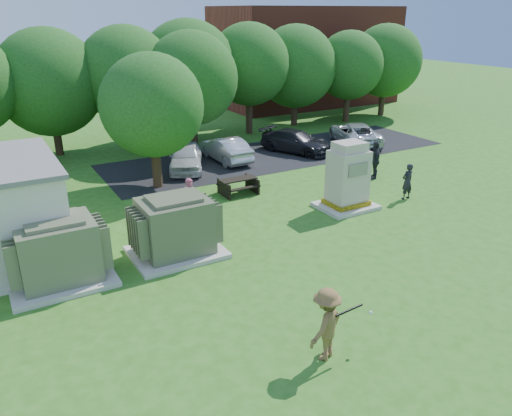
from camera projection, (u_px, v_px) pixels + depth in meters
ground at (324, 293)px, 14.54m from camera, size 120.00×120.00×0.00m
brick_building at (305, 56)px, 43.15m from camera, size 15.00×8.00×8.00m
parking_strip at (280, 154)px, 28.66m from camera, size 20.00×6.00×0.01m
transformer_left at (58, 253)px, 14.82m from camera, size 3.00×2.40×2.07m
transformer_right at (175, 228)px, 16.52m from camera, size 3.00×2.40×2.07m
generator_cabinet at (348, 180)px, 20.41m from camera, size 2.30×1.88×2.80m
picnic_table at (238, 184)px, 22.29m from camera, size 1.66×1.24×0.71m
batter at (326, 324)px, 11.54m from camera, size 1.36×1.11×1.83m
person_by_generator at (407, 181)px, 21.55m from camera, size 0.59×0.40×1.59m
person_at_picnic at (190, 196)px, 19.92m from camera, size 0.91×0.82×1.52m
person_walking_right at (375, 160)px, 24.17m from camera, size 0.89×1.17×1.85m
car_white at (186, 157)px, 25.60m from camera, size 3.09×4.31×1.36m
car_silver_a at (226, 149)px, 27.12m from camera, size 1.45×3.99×1.31m
car_dark at (296, 142)px, 28.76m from camera, size 3.38×4.68×1.26m
car_silver_b at (355, 134)px, 30.49m from camera, size 3.79×5.25×1.33m
batting_equipment at (349, 311)px, 11.62m from camera, size 1.30×0.19×0.37m
tree_row at (158, 76)px, 28.74m from camera, size 41.30×13.30×7.30m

